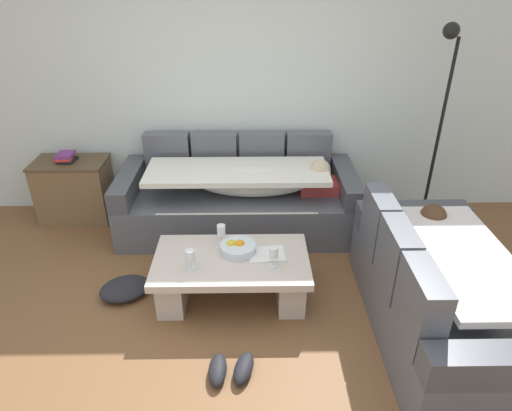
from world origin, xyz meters
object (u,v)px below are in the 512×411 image
(pair_of_shoes, at_px, (231,369))
(wine_glass_near_right, at_px, (274,253))
(couch_near_window, at_px, (441,294))
(book_stack_on_cabinet, at_px, (66,157))
(side_cabinet, at_px, (75,190))
(wine_glass_far_back, at_px, (221,231))
(fruit_bowl, at_px, (238,248))
(coffee_table, at_px, (232,273))
(couch_along_wall, at_px, (241,198))
(floor_lamp, at_px, (439,118))
(wine_glass_near_left, at_px, (190,256))
(open_magazine, at_px, (267,254))
(crumpled_garment, at_px, (125,289))

(pair_of_shoes, bearing_deg, wine_glass_near_right, 65.34)
(couch_near_window, relative_size, book_stack_on_cabinet, 7.95)
(side_cabinet, bearing_deg, wine_glass_far_back, -34.92)
(fruit_bowl, height_order, wine_glass_near_right, wine_glass_near_right)
(fruit_bowl, height_order, wine_glass_far_back, wine_glass_far_back)
(coffee_table, height_order, fruit_bowl, fruit_bowl)
(side_cabinet, bearing_deg, wine_glass_near_right, -35.59)
(wine_glass_near_right, xyz_separation_m, wine_glass_far_back, (-0.40, 0.32, 0.00))
(couch_along_wall, bearing_deg, couch_near_window, -46.03)
(floor_lamp, bearing_deg, coffee_table, -148.46)
(wine_glass_near_left, relative_size, wine_glass_far_back, 1.00)
(couch_along_wall, xyz_separation_m, floor_lamp, (1.84, 0.08, 0.78))
(book_stack_on_cabinet, distance_m, pair_of_shoes, 2.76)
(wine_glass_far_back, bearing_deg, pair_of_shoes, -84.34)
(couch_along_wall, height_order, pair_of_shoes, couch_along_wall)
(open_magazine, xyz_separation_m, side_cabinet, (-1.93, 1.27, -0.06))
(couch_near_window, bearing_deg, pair_of_shoes, 104.56)
(wine_glass_near_right, height_order, wine_glass_far_back, same)
(wine_glass_near_left, height_order, wine_glass_far_back, same)
(wine_glass_near_left, bearing_deg, wine_glass_far_back, 58.85)
(book_stack_on_cabinet, xyz_separation_m, crumpled_garment, (0.80, -1.28, -0.62))
(fruit_bowl, xyz_separation_m, wine_glass_near_left, (-0.34, -0.22, 0.08))
(couch_near_window, height_order, side_cabinet, couch_near_window)
(wine_glass_near_right, relative_size, floor_lamp, 0.09)
(couch_near_window, distance_m, wine_glass_near_right, 1.21)
(wine_glass_far_back, distance_m, book_stack_on_cabinet, 1.94)
(side_cabinet, height_order, crumpled_garment, side_cabinet)
(couch_along_wall, relative_size, crumpled_garment, 5.69)
(wine_glass_near_left, height_order, wine_glass_near_right, same)
(couch_along_wall, xyz_separation_m, crumpled_garment, (-0.93, -1.05, -0.27))
(wine_glass_near_left, distance_m, side_cabinet, 1.99)
(book_stack_on_cabinet, relative_size, crumpled_garment, 0.55)
(couch_along_wall, distance_m, pair_of_shoes, 1.88)
(wine_glass_far_back, height_order, crumpled_garment, wine_glass_far_back)
(wine_glass_near_right, xyz_separation_m, crumpled_garment, (-1.19, 0.14, -0.44))
(couch_along_wall, distance_m, book_stack_on_cabinet, 1.79)
(pair_of_shoes, bearing_deg, open_magazine, 72.04)
(book_stack_on_cabinet, distance_m, crumpled_garment, 1.63)
(couch_along_wall, xyz_separation_m, book_stack_on_cabinet, (-1.74, 0.23, 0.35))
(wine_glass_far_back, xyz_separation_m, floor_lamp, (1.99, 0.96, 0.62))
(couch_along_wall, xyz_separation_m, side_cabinet, (-1.72, 0.23, -0.01))
(wine_glass_near_left, distance_m, floor_lamp, 2.63)
(floor_lamp, height_order, pair_of_shoes, floor_lamp)
(wine_glass_near_right, height_order, pair_of_shoes, wine_glass_near_right)
(wine_glass_far_back, relative_size, book_stack_on_cabinet, 0.75)
(open_magazine, distance_m, crumpled_garment, 1.19)
(coffee_table, distance_m, open_magazine, 0.32)
(fruit_bowl, bearing_deg, wine_glass_near_right, -34.84)
(couch_near_window, xyz_separation_m, open_magazine, (-1.21, 0.43, 0.05))
(open_magazine, bearing_deg, wine_glass_near_left, -167.03)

